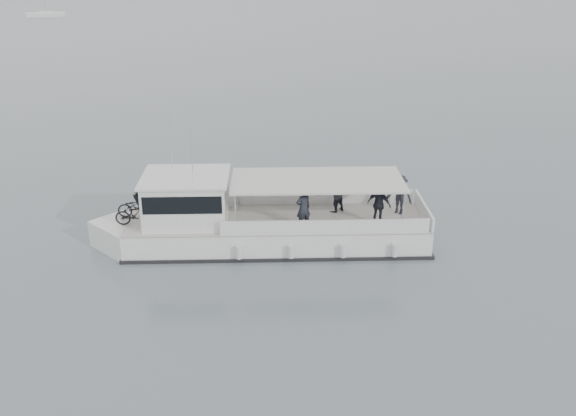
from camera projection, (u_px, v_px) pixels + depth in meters
name	position (u px, v px, depth m)	size (l,w,h in m)	color
ground	(258.00, 285.00, 24.54)	(1400.00, 1400.00, 0.00)	#556064
tour_boat	(248.00, 223.00, 27.47)	(14.22, 7.88, 6.09)	white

